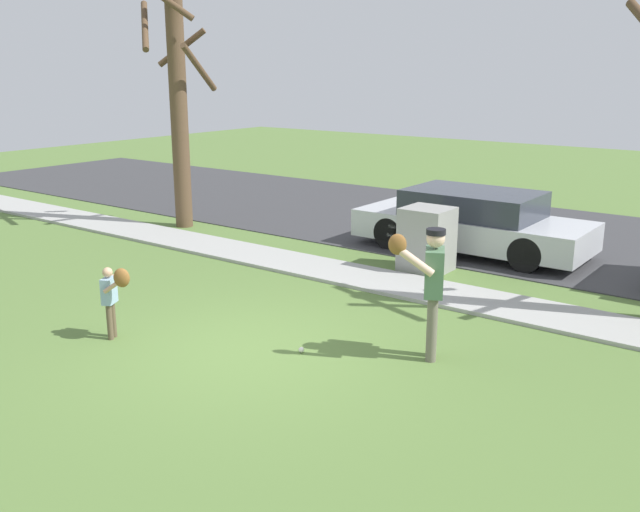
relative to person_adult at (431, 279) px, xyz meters
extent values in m
plane|color=#567538|center=(-1.96, 2.35, -1.06)|extent=(48.00, 48.00, 0.00)
cube|color=#A3A39E|center=(-1.96, 2.45, -1.03)|extent=(36.00, 1.20, 0.06)
cube|color=#38383A|center=(-1.96, 7.45, -1.05)|extent=(36.00, 6.80, 0.02)
cylinder|color=#6B6656|center=(0.07, -0.04, -0.64)|extent=(0.13, 0.13, 0.84)
cylinder|color=#6B6656|center=(-0.01, 0.11, -0.64)|extent=(0.13, 0.13, 0.84)
cube|color=#4C7251|center=(0.03, 0.03, 0.08)|extent=(0.39, 0.46, 0.60)
sphere|color=beige|center=(0.03, 0.03, 0.51)|extent=(0.23, 0.23, 0.23)
cylinder|color=black|center=(0.03, 0.03, 0.60)|extent=(0.24, 0.24, 0.07)
cylinder|color=beige|center=(-0.08, -0.31, 0.30)|extent=(0.50, 0.32, 0.40)
ellipsoid|color=brown|center=(-0.25, -0.40, 0.48)|extent=(0.26, 0.23, 0.26)
cylinder|color=beige|center=(-0.09, 0.26, 0.10)|extent=(0.10, 0.10, 0.56)
cylinder|color=brown|center=(-3.82, -1.90, -0.81)|extent=(0.08, 0.08, 0.50)
cylinder|color=brown|center=(-3.78, -1.99, -0.81)|extent=(0.08, 0.08, 0.50)
cube|color=#8CADC6|center=(-3.80, -1.95, -0.38)|extent=(0.23, 0.28, 0.36)
sphere|color=tan|center=(-3.80, -1.95, -0.12)|extent=(0.14, 0.14, 0.14)
cylinder|color=tan|center=(-3.87, -1.81, -0.37)|extent=(0.06, 0.06, 0.34)
cylinder|color=tan|center=(-3.60, -2.01, -0.25)|extent=(0.30, 0.19, 0.24)
ellipsoid|color=brown|center=(-3.49, -1.96, -0.14)|extent=(0.26, 0.23, 0.26)
sphere|color=white|center=(-1.41, -0.80, -1.02)|extent=(0.07, 0.07, 0.07)
cube|color=gray|center=(-1.97, 3.58, -0.48)|extent=(0.83, 0.79, 1.16)
cylinder|color=brown|center=(-8.28, 3.53, 1.70)|extent=(0.39, 0.39, 5.51)
cylinder|color=brown|center=(-7.75, 3.70, 2.52)|extent=(0.54, 1.37, 1.03)
cylinder|color=brown|center=(-8.51, 3.93, 2.96)|extent=(1.06, 0.70, 0.86)
cylinder|color=brown|center=(-8.70, 3.06, 3.40)|extent=(1.26, 1.12, 1.14)
cylinder|color=brown|center=(-8.04, 3.24, 3.84)|extent=(0.84, 0.73, 0.74)
cube|color=silver|center=(-1.89, 5.32, -0.59)|extent=(4.60, 1.80, 0.55)
cube|color=#2D333D|center=(-1.89, 5.32, -0.06)|extent=(2.53, 1.66, 0.50)
cylinder|color=black|center=(-3.31, 4.53, -0.72)|extent=(0.64, 0.22, 0.64)
cylinder|color=black|center=(-3.31, 6.11, -0.72)|extent=(0.64, 0.22, 0.64)
cylinder|color=black|center=(-0.46, 4.53, -0.72)|extent=(0.64, 0.22, 0.64)
cylinder|color=black|center=(-0.46, 6.11, -0.72)|extent=(0.64, 0.22, 0.64)
camera|label=1|loc=(3.89, -7.52, 2.53)|focal=39.67mm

